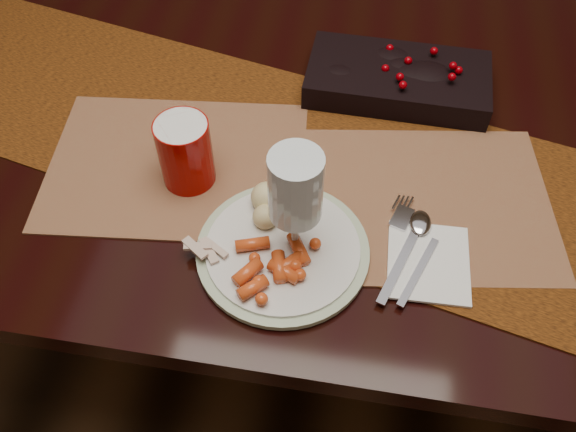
% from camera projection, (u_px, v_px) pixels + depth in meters
% --- Properties ---
extents(floor, '(5.00, 5.00, 0.00)m').
position_uv_depth(floor, '(308.00, 313.00, 1.66)').
color(floor, black).
rests_on(floor, ground).
extents(dining_table, '(1.80, 1.00, 0.75)m').
position_uv_depth(dining_table, '(312.00, 232.00, 1.36)').
color(dining_table, black).
rests_on(dining_table, floor).
extents(table_runner, '(1.86, 0.78, 0.00)m').
position_uv_depth(table_runner, '(338.00, 168.00, 0.98)').
color(table_runner, '#4F3610').
rests_on(table_runner, dining_table).
extents(centerpiece, '(0.32, 0.17, 0.06)m').
position_uv_depth(centerpiece, '(398.00, 76.00, 1.06)').
color(centerpiece, black).
rests_on(centerpiece, table_runner).
extents(placemat_main, '(0.46, 0.36, 0.00)m').
position_uv_depth(placemat_main, '(414.00, 202.00, 0.93)').
color(placemat_main, brown).
rests_on(placemat_main, dining_table).
extents(placemat_second, '(0.44, 0.34, 0.00)m').
position_uv_depth(placemat_second, '(177.00, 165.00, 0.98)').
color(placemat_second, brown).
rests_on(placemat_second, dining_table).
extents(dinner_plate, '(0.28, 0.28, 0.01)m').
position_uv_depth(dinner_plate, '(283.00, 250.00, 0.87)').
color(dinner_plate, silver).
rests_on(dinner_plate, placemat_main).
extents(baby_carrots, '(0.12, 0.10, 0.02)m').
position_uv_depth(baby_carrots, '(272.00, 267.00, 0.83)').
color(baby_carrots, '#CE4619').
rests_on(baby_carrots, dinner_plate).
extents(mashed_potatoes, '(0.10, 0.09, 0.05)m').
position_uv_depth(mashed_potatoes, '(277.00, 207.00, 0.87)').
color(mashed_potatoes, '#F2DF82').
rests_on(mashed_potatoes, dinner_plate).
extents(turkey_shreds, '(0.07, 0.06, 0.01)m').
position_uv_depth(turkey_shreds, '(207.00, 242.00, 0.86)').
color(turkey_shreds, '#D4A996').
rests_on(turkey_shreds, dinner_plate).
extents(napkin, '(0.12, 0.14, 0.00)m').
position_uv_depth(napkin, '(428.00, 262.00, 0.86)').
color(napkin, white).
rests_on(napkin, placemat_main).
extents(fork, '(0.08, 0.17, 0.00)m').
position_uv_depth(fork, '(399.00, 253.00, 0.86)').
color(fork, '#B8B7C1').
rests_on(fork, napkin).
extents(spoon, '(0.09, 0.16, 0.00)m').
position_uv_depth(spoon, '(419.00, 256.00, 0.86)').
color(spoon, silver).
rests_on(spoon, napkin).
extents(red_cup, '(0.10, 0.10, 0.11)m').
position_uv_depth(red_cup, '(185.00, 152.00, 0.92)').
color(red_cup, '#8F0502').
rests_on(red_cup, placemat_main).
extents(wine_glass, '(0.07, 0.07, 0.20)m').
position_uv_depth(wine_glass, '(295.00, 210.00, 0.80)').
color(wine_glass, white).
rests_on(wine_glass, dining_table).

